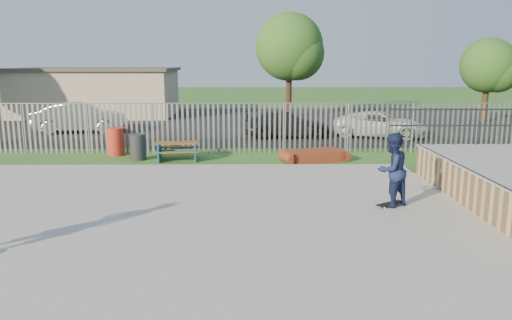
{
  "coord_description": "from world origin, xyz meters",
  "views": [
    {
      "loc": [
        2.27,
        -10.81,
        3.66
      ],
      "look_at": [
        2.42,
        2.0,
        1.1
      ],
      "focal_mm": 35.0,
      "sensor_mm": 36.0,
      "label": 1
    }
  ],
  "objects_px": {
    "funbox": "(314,156)",
    "trash_bin_grey": "(138,147)",
    "car_white": "(380,124)",
    "tree_mid": "(289,47)",
    "car_silver": "(80,118)",
    "skater_navy": "(392,170)",
    "car_dark": "(286,124)",
    "picnic_table": "(177,151)",
    "trash_bin_red": "(116,142)",
    "tree_right": "(488,66)"
  },
  "relations": [
    {
      "from": "funbox",
      "to": "trash_bin_grey",
      "type": "xyz_separation_m",
      "value": [
        -6.57,
        0.36,
        0.28
      ]
    },
    {
      "from": "car_white",
      "to": "tree_mid",
      "type": "xyz_separation_m",
      "value": [
        -3.77,
        8.82,
        3.88
      ]
    },
    {
      "from": "car_silver",
      "to": "car_white",
      "type": "height_order",
      "value": "car_silver"
    },
    {
      "from": "funbox",
      "to": "car_silver",
      "type": "distance_m",
      "value": 13.41
    },
    {
      "from": "car_white",
      "to": "skater_navy",
      "type": "height_order",
      "value": "skater_navy"
    },
    {
      "from": "car_dark",
      "to": "trash_bin_grey",
      "type": "bearing_deg",
      "value": 130.92
    },
    {
      "from": "picnic_table",
      "to": "car_dark",
      "type": "distance_m",
      "value": 7.1
    },
    {
      "from": "trash_bin_grey",
      "to": "tree_mid",
      "type": "height_order",
      "value": "tree_mid"
    },
    {
      "from": "car_white",
      "to": "trash_bin_red",
      "type": "bearing_deg",
      "value": 129.11
    },
    {
      "from": "car_dark",
      "to": "picnic_table",
      "type": "bearing_deg",
      "value": 139.14
    },
    {
      "from": "trash_bin_grey",
      "to": "tree_mid",
      "type": "distance_m",
      "value": 16.28
    },
    {
      "from": "funbox",
      "to": "skater_navy",
      "type": "xyz_separation_m",
      "value": [
        1.07,
        -6.32,
        0.85
      ]
    },
    {
      "from": "car_silver",
      "to": "skater_navy",
      "type": "bearing_deg",
      "value": -143.5
    },
    {
      "from": "tree_mid",
      "to": "funbox",
      "type": "bearing_deg",
      "value": -90.61
    },
    {
      "from": "car_silver",
      "to": "car_white",
      "type": "distance_m",
      "value": 15.11
    },
    {
      "from": "trash_bin_grey",
      "to": "car_silver",
      "type": "distance_m",
      "value": 8.47
    },
    {
      "from": "trash_bin_grey",
      "to": "tree_right",
      "type": "bearing_deg",
      "value": 32.14
    },
    {
      "from": "picnic_table",
      "to": "car_dark",
      "type": "bearing_deg",
      "value": 45.65
    },
    {
      "from": "picnic_table",
      "to": "car_dark",
      "type": "relative_size",
      "value": 0.4
    },
    {
      "from": "car_silver",
      "to": "tree_right",
      "type": "height_order",
      "value": "tree_right"
    },
    {
      "from": "trash_bin_grey",
      "to": "car_white",
      "type": "xyz_separation_m",
      "value": [
        10.49,
        5.45,
        0.15
      ]
    },
    {
      "from": "picnic_table",
      "to": "car_silver",
      "type": "distance_m",
      "value": 9.36
    },
    {
      "from": "car_white",
      "to": "skater_navy",
      "type": "relative_size",
      "value": 2.44
    },
    {
      "from": "tree_mid",
      "to": "skater_navy",
      "type": "relative_size",
      "value": 3.7
    },
    {
      "from": "tree_mid",
      "to": "car_dark",
      "type": "bearing_deg",
      "value": -95.02
    },
    {
      "from": "skater_navy",
      "to": "trash_bin_red",
      "type": "bearing_deg",
      "value": -74.26
    },
    {
      "from": "tree_right",
      "to": "skater_navy",
      "type": "bearing_deg",
      "value": -120.48
    },
    {
      "from": "funbox",
      "to": "car_silver",
      "type": "relative_size",
      "value": 0.49
    },
    {
      "from": "picnic_table",
      "to": "car_silver",
      "type": "bearing_deg",
      "value": 124.6
    },
    {
      "from": "tree_right",
      "to": "skater_navy",
      "type": "relative_size",
      "value": 2.76
    },
    {
      "from": "car_white",
      "to": "tree_right",
      "type": "xyz_separation_m",
      "value": [
        7.86,
        6.09,
        2.73
      ]
    },
    {
      "from": "trash_bin_grey",
      "to": "car_silver",
      "type": "relative_size",
      "value": 0.21
    },
    {
      "from": "car_silver",
      "to": "car_white",
      "type": "relative_size",
      "value": 1.05
    },
    {
      "from": "skater_navy",
      "to": "trash_bin_grey",
      "type": "bearing_deg",
      "value": -74.27
    },
    {
      "from": "skater_navy",
      "to": "car_white",
      "type": "bearing_deg",
      "value": -136.37
    },
    {
      "from": "tree_right",
      "to": "skater_navy",
      "type": "height_order",
      "value": "tree_right"
    },
    {
      "from": "trash_bin_red",
      "to": "car_white",
      "type": "distance_m",
      "value": 12.42
    },
    {
      "from": "trash_bin_grey",
      "to": "skater_navy",
      "type": "xyz_separation_m",
      "value": [
        7.63,
        -6.68,
        0.57
      ]
    },
    {
      "from": "trash_bin_red",
      "to": "tree_right",
      "type": "height_order",
      "value": "tree_right"
    },
    {
      "from": "funbox",
      "to": "picnic_table",
      "type": "bearing_deg",
      "value": 159.07
    },
    {
      "from": "car_silver",
      "to": "car_dark",
      "type": "xyz_separation_m",
      "value": [
        10.47,
        -1.68,
        -0.14
      ]
    },
    {
      "from": "tree_right",
      "to": "trash_bin_red",
      "type": "bearing_deg",
      "value": -151.4
    },
    {
      "from": "tree_right",
      "to": "car_white",
      "type": "bearing_deg",
      "value": -142.24
    },
    {
      "from": "car_silver",
      "to": "tree_right",
      "type": "xyz_separation_m",
      "value": [
        22.87,
        4.37,
        2.58
      ]
    },
    {
      "from": "car_silver",
      "to": "skater_navy",
      "type": "xyz_separation_m",
      "value": [
        12.16,
        -13.84,
        0.28
      ]
    },
    {
      "from": "picnic_table",
      "to": "tree_right",
      "type": "height_order",
      "value": "tree_right"
    },
    {
      "from": "tree_right",
      "to": "car_silver",
      "type": "bearing_deg",
      "value": -169.17
    },
    {
      "from": "car_dark",
      "to": "trash_bin_red",
      "type": "bearing_deg",
      "value": 121.13
    },
    {
      "from": "tree_mid",
      "to": "skater_navy",
      "type": "bearing_deg",
      "value": -87.5
    },
    {
      "from": "trash_bin_red",
      "to": "car_white",
      "type": "height_order",
      "value": "car_white"
    }
  ]
}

